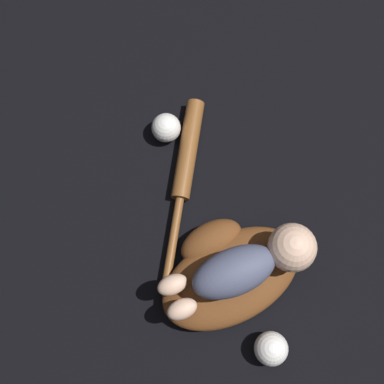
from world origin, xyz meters
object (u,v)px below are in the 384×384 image
baseball_glove (228,271)px  baseball_spare (271,349)px  baby_figure (251,265)px  baseball_bat (185,168)px  baseball (166,128)px

baseball_glove → baseball_spare: (0.07, -0.19, -0.00)m
baby_figure → baseball_bat: size_ratio=0.75×
baseball → baby_figure: bearing=-69.3°
baseball → baseball_spare: (0.17, -0.57, 0.00)m
baseball_glove → baseball_bat: baseball_glove is taller
baseball_glove → baby_figure: size_ratio=1.09×
baseball_spare → baseball: bearing=107.0°
baseball_bat → baseball: (-0.03, 0.11, 0.01)m
baseball_glove → baby_figure: 0.10m
baby_figure → baseball: 0.43m
baby_figure → baseball_spare: bearing=-81.6°
baseball_glove → baseball_spare: size_ratio=5.12×
baseball_glove → baseball_bat: bearing=103.9°
baseball → baseball_spare: 0.60m
baseball_glove → baseball: size_ratio=5.31×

